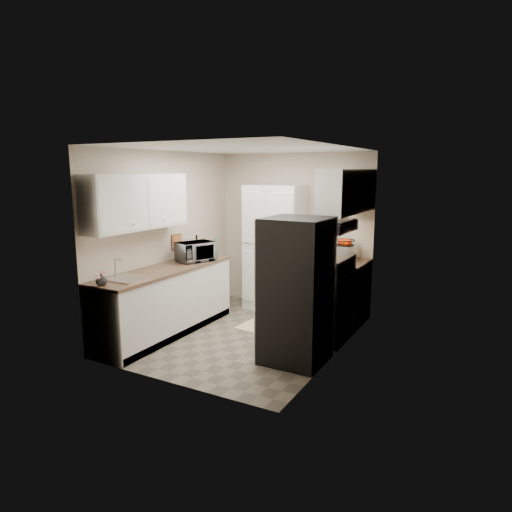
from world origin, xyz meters
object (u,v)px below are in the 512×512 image
(refrigerator, at_px, (296,291))
(microwave, at_px, (196,252))
(wine_bottle, at_px, (197,247))
(toaster_oven, at_px, (345,252))
(pantry_cabinet, at_px, (275,248))
(electric_range, at_px, (323,304))

(refrigerator, distance_m, microwave, 1.95)
(refrigerator, height_order, wine_bottle, refrigerator)
(refrigerator, relative_size, toaster_oven, 4.50)
(pantry_cabinet, bearing_deg, microwave, -121.63)
(wine_bottle, height_order, toaster_oven, wine_bottle)
(pantry_cabinet, height_order, wine_bottle, pantry_cabinet)
(electric_range, relative_size, refrigerator, 0.66)
(electric_range, distance_m, refrigerator, 0.88)
(microwave, bearing_deg, pantry_cabinet, -9.55)
(microwave, relative_size, wine_bottle, 1.63)
(electric_range, distance_m, microwave, 1.99)
(refrigerator, bearing_deg, microwave, 162.81)
(wine_bottle, distance_m, toaster_oven, 2.23)
(refrigerator, height_order, toaster_oven, refrigerator)
(pantry_cabinet, height_order, toaster_oven, pantry_cabinet)
(microwave, distance_m, toaster_oven, 2.20)
(pantry_cabinet, height_order, microwave, pantry_cabinet)
(refrigerator, relative_size, wine_bottle, 5.40)
(wine_bottle, bearing_deg, electric_range, -0.76)
(refrigerator, bearing_deg, electric_range, 87.52)
(refrigerator, distance_m, toaster_oven, 1.76)
(refrigerator, bearing_deg, wine_bottle, 157.68)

